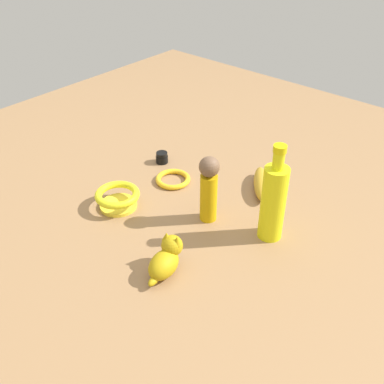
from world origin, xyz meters
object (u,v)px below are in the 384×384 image
at_px(person_figure_adult, 210,186).
at_px(bowl, 118,197).
at_px(cat_figurine, 166,259).
at_px(banana, 261,183).
at_px(nail_polish_jar, 162,158).
at_px(bottle_tall, 273,201).
at_px(bangle, 173,179).

xyz_separation_m(person_figure_adult, bowl, (0.22, 0.13, -0.07)).
bearing_deg(cat_figurine, banana, -87.15).
relative_size(person_figure_adult, bowl, 1.53).
xyz_separation_m(bowl, nail_polish_jar, (0.07, -0.25, -0.01)).
bearing_deg(banana, bottle_tall, -176.40).
bearing_deg(nail_polish_jar, cat_figurine, 135.23).
height_order(person_figure_adult, bottle_tall, bottle_tall).
bearing_deg(person_figure_adult, nail_polish_jar, -22.74).
bearing_deg(bowl, bangle, -98.34).
relative_size(person_figure_adult, cat_figurine, 1.50).
height_order(bangle, cat_figurine, cat_figurine).
relative_size(cat_figurine, bowl, 1.02).
bearing_deg(cat_figurine, bowl, -18.97).
xyz_separation_m(cat_figurine, bowl, (0.27, -0.09, -0.01)).
bearing_deg(bangle, banana, -148.74).
bearing_deg(bottle_tall, banana, -50.28).
bearing_deg(bangle, bowl, 81.66).
relative_size(person_figure_adult, bottle_tall, 0.72).
distance_m(bottle_tall, bowl, 0.42).
relative_size(bangle, bowl, 0.85).
xyz_separation_m(person_figure_adult, nail_polish_jar, (0.29, -0.12, -0.08)).
height_order(bowl, nail_polish_jar, bowl).
bearing_deg(bottle_tall, person_figure_adult, 14.84).
height_order(cat_figurine, bottle_tall, bottle_tall).
distance_m(banana, bowl, 0.41).
bearing_deg(bowl, nail_polish_jar, -73.50).
relative_size(banana, bottle_tall, 0.64).
bearing_deg(cat_figurine, bangle, -49.41).
bearing_deg(cat_figurine, nail_polish_jar, -44.77).
distance_m(cat_figurine, bottle_tall, 0.29).
distance_m(bottle_tall, nail_polish_jar, 0.47).
bearing_deg(nail_polish_jar, bangle, 150.16).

